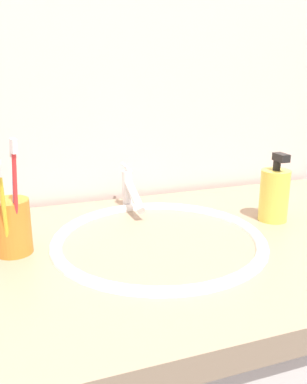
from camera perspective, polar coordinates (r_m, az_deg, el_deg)
tiled_wall_back at (r=1.05m, az=-3.74°, el=15.92°), size 2.31×0.04×2.40m
sink_basin at (r=0.82m, az=0.71°, el=-8.93°), size 0.41×0.41×0.10m
faucet at (r=0.96m, az=-3.26°, el=0.21°), size 0.02×0.15×0.10m
toothbrush_cup at (r=0.78m, az=-18.90°, el=-4.56°), size 0.07×0.07×0.10m
toothbrush_blue at (r=0.74m, az=-18.58°, el=-0.13°), size 0.03×0.03×0.20m
toothbrush_red at (r=0.72m, az=-18.51°, el=-0.01°), size 0.02×0.04×0.21m
toothbrush_yellow at (r=0.72m, az=-19.99°, el=-1.66°), size 0.01×0.05×0.18m
soap_dispenser at (r=0.93m, az=16.32°, el=-0.28°), size 0.06×0.06×0.15m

